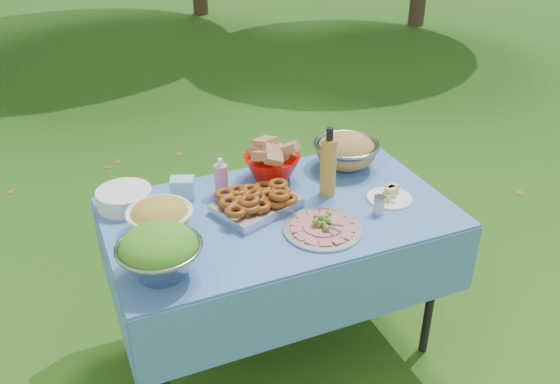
# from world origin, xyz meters

# --- Properties ---
(ground) EXTENTS (80.00, 80.00, 0.00)m
(ground) POSITION_xyz_m (0.00, 0.00, 0.00)
(ground) COLOR #093209
(ground) RESTS_ON ground
(picnic_table) EXTENTS (1.46, 0.86, 0.76)m
(picnic_table) POSITION_xyz_m (0.00, 0.00, 0.38)
(picnic_table) COLOR #84D6FF
(picnic_table) RESTS_ON ground
(salad_bowl) EXTENTS (0.36, 0.36, 0.20)m
(salad_bowl) POSITION_xyz_m (-0.57, -0.24, 0.86)
(salad_bowl) COLOR #95999D
(salad_bowl) RESTS_ON picnic_table
(pasta_bowl_white) EXTENTS (0.34, 0.34, 0.15)m
(pasta_bowl_white) POSITION_xyz_m (-0.50, 0.04, 0.83)
(pasta_bowl_white) COLOR white
(pasta_bowl_white) RESTS_ON picnic_table
(plate_stack) EXTENTS (0.32, 0.32, 0.08)m
(plate_stack) POSITION_xyz_m (-0.60, 0.30, 0.80)
(plate_stack) COLOR white
(plate_stack) RESTS_ON picnic_table
(wipes_box) EXTENTS (0.12, 0.10, 0.09)m
(wipes_box) POSITION_xyz_m (-0.35, 0.27, 0.81)
(wipes_box) COLOR #9BD4ED
(wipes_box) RESTS_ON picnic_table
(sanitizer_bottle) EXTENTS (0.08, 0.08, 0.18)m
(sanitizer_bottle) POSITION_xyz_m (-0.18, 0.24, 0.85)
(sanitizer_bottle) COLOR pink
(sanitizer_bottle) RESTS_ON picnic_table
(bread_bowl) EXTENTS (0.30, 0.30, 0.18)m
(bread_bowl) POSITION_xyz_m (0.08, 0.29, 0.85)
(bread_bowl) COLOR red
(bread_bowl) RESTS_ON picnic_table
(pasta_bowl_steel) EXTENTS (0.35, 0.35, 0.17)m
(pasta_bowl_steel) POSITION_xyz_m (0.46, 0.26, 0.85)
(pasta_bowl_steel) COLOR #95999D
(pasta_bowl_steel) RESTS_ON picnic_table
(fried_tray) EXTENTS (0.41, 0.35, 0.08)m
(fried_tray) POSITION_xyz_m (-0.09, 0.05, 0.80)
(fried_tray) COLOR silver
(fried_tray) RESTS_ON picnic_table
(charcuterie_platter) EXTENTS (0.42, 0.42, 0.07)m
(charcuterie_platter) POSITION_xyz_m (0.10, -0.21, 0.80)
(charcuterie_platter) COLOR #BABDC2
(charcuterie_platter) RESTS_ON picnic_table
(oil_bottle) EXTENTS (0.09, 0.09, 0.32)m
(oil_bottle) POSITION_xyz_m (0.25, 0.05, 0.92)
(oil_bottle) COLOR #B98D30
(oil_bottle) RESTS_ON picnic_table
(cheese_plate) EXTENTS (0.21, 0.21, 0.05)m
(cheese_plate) POSITION_xyz_m (0.49, -0.10, 0.79)
(cheese_plate) COLOR white
(cheese_plate) RESTS_ON picnic_table
(shaker) EXTENTS (0.06, 0.06, 0.08)m
(shaker) POSITION_xyz_m (0.39, -0.18, 0.80)
(shaker) COLOR silver
(shaker) RESTS_ON picnic_table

